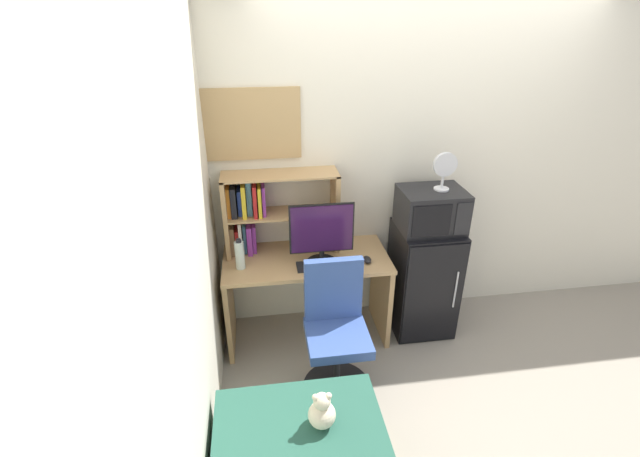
% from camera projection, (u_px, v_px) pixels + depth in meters
% --- Properties ---
extents(wall_back, '(6.40, 0.04, 2.60)m').
position_uv_depth(wall_back, '(469.00, 162.00, 3.51)').
color(wall_back, silver).
rests_on(wall_back, ground_plane).
extents(wall_left, '(0.04, 4.40, 2.60)m').
position_uv_depth(wall_left, '(175.00, 308.00, 1.81)').
color(wall_left, silver).
rests_on(wall_left, ground_plane).
extents(desk, '(1.23, 0.58, 0.72)m').
position_uv_depth(desk, '(307.00, 282.00, 3.42)').
color(desk, tan).
rests_on(desk, ground_plane).
extents(hutch_bookshelf, '(0.84, 0.26, 0.61)m').
position_uv_depth(hutch_bookshelf, '(263.00, 211.00, 3.29)').
color(hutch_bookshelf, tan).
rests_on(hutch_bookshelf, desk).
extents(monitor, '(0.46, 0.22, 0.47)m').
position_uv_depth(monitor, '(322.00, 233.00, 3.14)').
color(monitor, black).
rests_on(monitor, desk).
extents(keyboard, '(0.39, 0.13, 0.02)m').
position_uv_depth(keyboard, '(324.00, 265.00, 3.20)').
color(keyboard, black).
rests_on(keyboard, desk).
extents(computer_mouse, '(0.06, 0.10, 0.04)m').
position_uv_depth(computer_mouse, '(367.00, 260.00, 3.26)').
color(computer_mouse, black).
rests_on(computer_mouse, desk).
extents(water_bottle, '(0.07, 0.07, 0.23)m').
position_uv_depth(water_bottle, '(240.00, 255.00, 3.14)').
color(water_bottle, silver).
rests_on(water_bottle, desk).
extents(mini_fridge, '(0.47, 0.49, 0.90)m').
position_uv_depth(mini_fridge, '(423.00, 279.00, 3.56)').
color(mini_fridge, black).
rests_on(mini_fridge, ground_plane).
extents(microwave, '(0.47, 0.38, 0.31)m').
position_uv_depth(microwave, '(431.00, 210.00, 3.29)').
color(microwave, black).
rests_on(microwave, mini_fridge).
extents(desk_fan, '(0.17, 0.11, 0.28)m').
position_uv_depth(desk_fan, '(444.00, 168.00, 3.15)').
color(desk_fan, silver).
rests_on(desk_fan, microwave).
extents(desk_chair, '(0.47, 0.47, 0.95)m').
position_uv_depth(desk_chair, '(336.00, 337.00, 2.98)').
color(desk_chair, black).
rests_on(desk_chair, ground_plane).
extents(teddy_bear, '(0.14, 0.14, 0.22)m').
position_uv_depth(teddy_bear, '(322.00, 412.00, 2.27)').
color(teddy_bear, beige).
rests_on(teddy_bear, bed).
extents(wall_corkboard, '(0.75, 0.02, 0.50)m').
position_uv_depth(wall_corkboard, '(247.00, 125.00, 3.10)').
color(wall_corkboard, tan).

